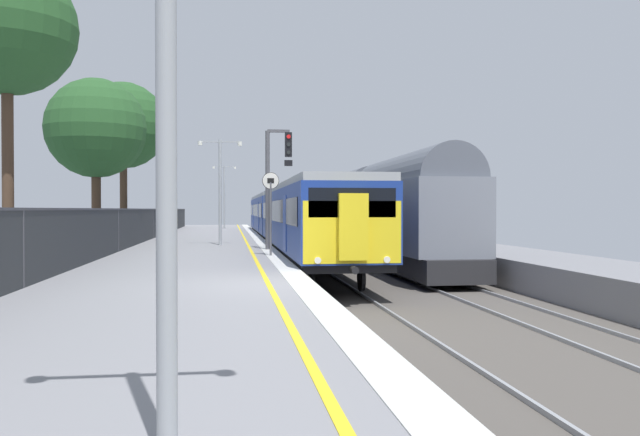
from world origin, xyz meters
name	(u,v)px	position (x,y,z in m)	size (l,w,h in m)	color
ground	(401,309)	(2.64, 0.00, -0.61)	(17.40, 110.00, 1.21)	gray
commuter_train_at_platform	(287,216)	(2.10, 23.20, 1.27)	(2.83, 40.85, 3.81)	navy
freight_train_adjacent_track	(334,209)	(6.10, 30.94, 1.63)	(2.60, 50.87, 4.82)	#232326
signal_gantry	(274,174)	(0.63, 12.29, 3.06)	(1.10, 0.24, 4.89)	#47474C
speed_limit_sign	(271,203)	(0.25, 8.73, 1.86)	(0.59, 0.08, 2.94)	#59595B
platform_lamp_near	(166,11)	(-1.61, -9.83, 2.94)	(2.00, 0.20, 4.91)	#93999E
platform_lamp_mid	(220,182)	(-1.61, 15.95, 2.91)	(2.00, 0.20, 4.83)	#93999E
platform_lamp_far	(224,191)	(-1.61, 41.73, 3.18)	(2.00, 0.20, 5.36)	#93999E
platform_back_fence	(23,246)	(-5.45, 0.00, 0.88)	(0.07, 99.00, 1.68)	#282B2D
background_tree_left	(6,31)	(-6.91, 3.63, 6.25)	(3.56, 3.56, 8.17)	#473323
background_tree_centre	(94,131)	(-7.26, 16.47, 5.21)	(4.50, 4.50, 7.58)	#473323
background_tree_right	(123,128)	(-6.96, 22.74, 6.12)	(4.73, 4.73, 8.63)	#473323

